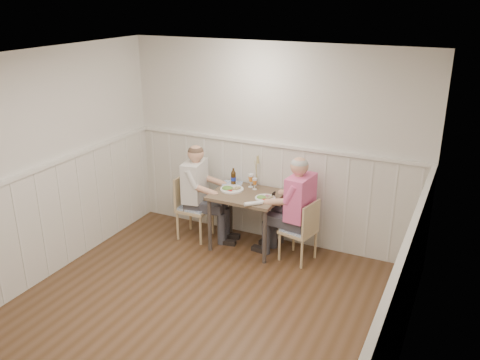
{
  "coord_description": "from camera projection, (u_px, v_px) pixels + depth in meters",
  "views": [
    {
      "loc": [
        2.31,
        -3.58,
        3.16
      ],
      "look_at": [
        -0.18,
        1.64,
        1.0
      ],
      "focal_mm": 38.0,
      "sensor_mm": 36.0,
      "label": 1
    }
  ],
  "objects": [
    {
      "name": "beer_glass_b",
      "position": [
        251.0,
        178.0,
        6.6
      ],
      "size": [
        0.07,
        0.07,
        0.18
      ],
      "color": "silver",
      "rests_on": "dining_table"
    },
    {
      "name": "chair_left",
      "position": [
        191.0,
        204.0,
        6.82
      ],
      "size": [
        0.42,
        0.42,
        0.86
      ],
      "color": "tan",
      "rests_on": "ground"
    },
    {
      "name": "gingham_mat",
      "position": [
        233.0,
        183.0,
        6.77
      ],
      "size": [
        0.3,
        0.26,
        0.01
      ],
      "color": "#486CA5",
      "rests_on": "dining_table"
    },
    {
      "name": "plate_diner",
      "position": [
        230.0,
        188.0,
        6.53
      ],
      "size": [
        0.3,
        0.3,
        0.08
      ],
      "color": "white",
      "rests_on": "dining_table"
    },
    {
      "name": "grass_vase",
      "position": [
        255.0,
        171.0,
        6.63
      ],
      "size": [
        0.05,
        0.05,
        0.44
      ],
      "color": "silver",
      "rests_on": "dining_table"
    },
    {
      "name": "dining_table",
      "position": [
        247.0,
        201.0,
        6.47
      ],
      "size": [
        0.86,
        0.7,
        0.75
      ],
      "color": "#4E4430",
      "rests_on": "ground"
    },
    {
      "name": "man_in_pink",
      "position": [
        296.0,
        216.0,
        6.21
      ],
      "size": [
        0.66,
        0.46,
        1.35
      ],
      "color": "#3F3F47",
      "rests_on": "ground"
    },
    {
      "name": "beer_glass_a",
      "position": [
        255.0,
        182.0,
        6.53
      ],
      "size": [
        0.06,
        0.06,
        0.15
      ],
      "color": "silver",
      "rests_on": "dining_table"
    },
    {
      "name": "chair_right",
      "position": [
        302.0,
        229.0,
        6.2
      ],
      "size": [
        0.45,
        0.45,
        0.8
      ],
      "color": "tan",
      "rests_on": "ground"
    },
    {
      "name": "beer_bottle",
      "position": [
        233.0,
        178.0,
        6.67
      ],
      "size": [
        0.07,
        0.07,
        0.24
      ],
      "color": "#331F0A",
      "rests_on": "dining_table"
    },
    {
      "name": "ground_plane",
      "position": [
        185.0,
        328.0,
        5.07
      ],
      "size": [
        4.5,
        4.5,
        0.0
      ],
      "primitive_type": "plane",
      "color": "#4A301A"
    },
    {
      "name": "rolled_napkin",
      "position": [
        253.0,
        203.0,
        6.07
      ],
      "size": [
        0.2,
        0.19,
        0.05
      ],
      "color": "white",
      "rests_on": "dining_table"
    },
    {
      "name": "diner_cream",
      "position": [
        198.0,
        199.0,
        6.75
      ],
      "size": [
        0.66,
        0.46,
        1.33
      ],
      "color": "#3F3F47",
      "rests_on": "ground"
    },
    {
      "name": "room_shell",
      "position": [
        179.0,
        187.0,
        4.54
      ],
      "size": [
        4.04,
        4.54,
        2.6
      ],
      "color": "silver",
      "rests_on": "ground"
    },
    {
      "name": "wainscot",
      "position": [
        217.0,
        238.0,
        5.41
      ],
      "size": [
        4.0,
        4.49,
        1.34
      ],
      "color": "silver",
      "rests_on": "ground"
    },
    {
      "name": "plate_man",
      "position": [
        264.0,
        197.0,
        6.26
      ],
      "size": [
        0.25,
        0.25,
        0.06
      ],
      "color": "white",
      "rests_on": "dining_table"
    }
  ]
}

